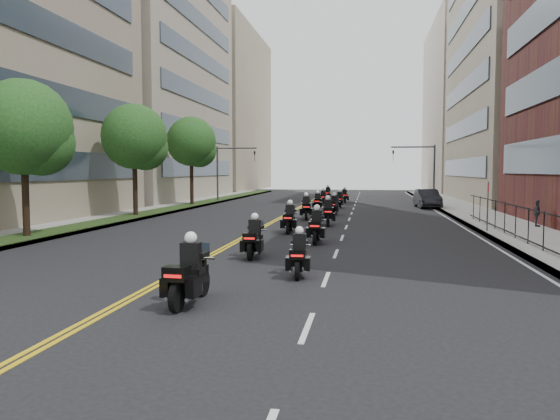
% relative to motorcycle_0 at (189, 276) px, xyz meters
% --- Properties ---
extents(ground, '(160.00, 160.00, 0.00)m').
position_rel_motorcycle_0_xyz_m(ground, '(-0.20, -1.45, -0.69)').
color(ground, black).
rests_on(ground, ground).
extents(sidewalk_right, '(4.00, 90.00, 0.15)m').
position_rel_motorcycle_0_xyz_m(sidewalk_right, '(11.80, 23.55, -0.62)').
color(sidewalk_right, gray).
rests_on(sidewalk_right, ground).
extents(sidewalk_left, '(4.00, 90.00, 0.15)m').
position_rel_motorcycle_0_xyz_m(sidewalk_left, '(-12.20, 23.55, -0.62)').
color(sidewalk_left, gray).
rests_on(sidewalk_left, ground).
extents(grass_strip, '(2.00, 90.00, 0.04)m').
position_rel_motorcycle_0_xyz_m(grass_strip, '(-11.40, 23.55, -0.52)').
color(grass_strip, '#1E3513').
rests_on(grass_strip, sidewalk_left).
extents(building_right_tan, '(15.11, 28.00, 30.00)m').
position_rel_motorcycle_0_xyz_m(building_right_tan, '(21.28, 46.55, 14.31)').
color(building_right_tan, gray).
rests_on(building_right_tan, ground).
extents(building_right_far, '(15.00, 28.00, 26.00)m').
position_rel_motorcycle_0_xyz_m(building_right_far, '(21.30, 76.55, 12.31)').
color(building_right_far, '#A59A85').
rests_on(building_right_far, ground).
extents(building_left_mid, '(16.11, 28.00, 34.00)m').
position_rel_motorcycle_0_xyz_m(building_left_mid, '(-22.17, 46.55, 16.31)').
color(building_left_mid, '#A59A85').
rests_on(building_left_mid, ground).
extents(building_left_far, '(16.00, 28.00, 26.00)m').
position_rel_motorcycle_0_xyz_m(building_left_far, '(-22.20, 76.55, 12.31)').
color(building_left_far, gray).
rests_on(building_left_far, ground).
extents(iron_fence, '(0.05, 28.00, 1.50)m').
position_rel_motorcycle_0_xyz_m(iron_fence, '(10.80, 10.55, 0.21)').
color(iron_fence, black).
rests_on(iron_fence, sidewalk_right).
extents(street_trees, '(4.40, 38.40, 7.98)m').
position_rel_motorcycle_0_xyz_m(street_trees, '(-11.24, 17.16, 4.44)').
color(street_trees, black).
rests_on(street_trees, ground).
extents(traffic_signal_right, '(4.09, 0.20, 5.60)m').
position_rel_motorcycle_0_xyz_m(traffic_signal_right, '(9.34, 40.55, 3.01)').
color(traffic_signal_right, '#3F3F44').
rests_on(traffic_signal_right, ground).
extents(traffic_signal_left, '(4.09, 0.20, 5.60)m').
position_rel_motorcycle_0_xyz_m(traffic_signal_left, '(-9.74, 40.55, 3.01)').
color(traffic_signal_left, '#3F3F44').
rests_on(traffic_signal_left, ground).
extents(motorcycle_0, '(0.58, 2.37, 1.75)m').
position_rel_motorcycle_0_xyz_m(motorcycle_0, '(0.00, 0.00, 0.00)').
color(motorcycle_0, black).
rests_on(motorcycle_0, ground).
extents(motorcycle_1, '(0.51, 2.06, 1.52)m').
position_rel_motorcycle_0_xyz_m(motorcycle_1, '(2.16, 3.91, -0.09)').
color(motorcycle_1, black).
rests_on(motorcycle_1, ground).
extents(motorcycle_2, '(0.51, 2.23, 1.64)m').
position_rel_motorcycle_0_xyz_m(motorcycle_2, '(0.08, 7.17, -0.04)').
color(motorcycle_2, black).
rests_on(motorcycle_2, ground).
extents(motorcycle_3, '(0.53, 2.31, 1.70)m').
position_rel_motorcycle_0_xyz_m(motorcycle_3, '(1.97, 11.53, -0.02)').
color(motorcycle_3, black).
rests_on(motorcycle_3, ground).
extents(motorcycle_4, '(0.54, 2.30, 1.70)m').
position_rel_motorcycle_0_xyz_m(motorcycle_4, '(0.24, 15.23, -0.02)').
color(motorcycle_4, black).
rests_on(motorcycle_4, ground).
extents(motorcycle_5, '(0.64, 2.38, 1.75)m').
position_rel_motorcycle_0_xyz_m(motorcycle_5, '(1.90, 19.36, 0.00)').
color(motorcycle_5, black).
rests_on(motorcycle_5, ground).
extents(motorcycle_6, '(0.70, 2.39, 1.77)m').
position_rel_motorcycle_0_xyz_m(motorcycle_6, '(0.20, 23.08, 0.01)').
color(motorcycle_6, black).
rests_on(motorcycle_6, ground).
extents(motorcycle_7, '(0.62, 2.21, 1.63)m').
position_rel_motorcycle_0_xyz_m(motorcycle_7, '(1.81, 26.72, -0.05)').
color(motorcycle_7, black).
rests_on(motorcycle_7, ground).
extents(motorcycle_8, '(0.53, 2.21, 1.63)m').
position_rel_motorcycle_0_xyz_m(motorcycle_8, '(0.26, 30.64, -0.05)').
color(motorcycle_8, black).
rests_on(motorcycle_8, ground).
extents(motorcycle_9, '(0.52, 2.14, 1.58)m').
position_rel_motorcycle_0_xyz_m(motorcycle_9, '(1.79, 34.52, -0.07)').
color(motorcycle_9, black).
rests_on(motorcycle_9, ground).
extents(motorcycle_10, '(0.47, 2.07, 1.53)m').
position_rel_motorcycle_0_xyz_m(motorcycle_10, '(0.05, 38.49, -0.09)').
color(motorcycle_10, black).
rests_on(motorcycle_10, ground).
extents(motorcycle_11, '(0.60, 2.13, 1.57)m').
position_rel_motorcycle_0_xyz_m(motorcycle_11, '(1.90, 42.11, -0.07)').
color(motorcycle_11, black).
rests_on(motorcycle_11, ground).
extents(motorcycle_12, '(0.54, 2.24, 1.66)m').
position_rel_motorcycle_0_xyz_m(motorcycle_12, '(-0.07, 46.06, -0.04)').
color(motorcycle_12, black).
rests_on(motorcycle_12, ground).
extents(parked_sedan, '(2.07, 4.97, 1.60)m').
position_rel_motorcycle_0_xyz_m(parked_sedan, '(9.20, 35.58, 0.11)').
color(parked_sedan, black).
rests_on(parked_sedan, ground).
extents(pedestrian_c, '(0.60, 0.93, 1.47)m').
position_rel_motorcycle_0_xyz_m(pedestrian_c, '(13.30, 19.09, 0.19)').
color(pedestrian_c, '#3D3E44').
rests_on(pedestrian_c, sidewalk_right).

